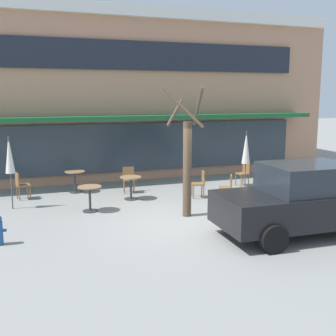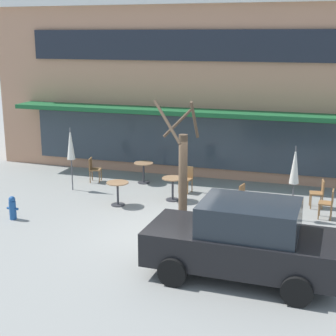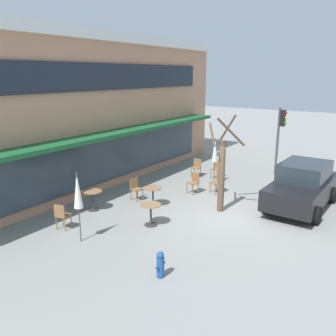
{
  "view_description": "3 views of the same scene",
  "coord_description": "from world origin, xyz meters",
  "px_view_note": "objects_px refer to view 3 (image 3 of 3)",
  "views": [
    {
      "loc": [
        -4.07,
        -10.15,
        3.42
      ],
      "look_at": [
        0.33,
        2.26,
        1.11
      ],
      "focal_mm": 45.0,
      "sensor_mm": 36.0,
      "label": 1
    },
    {
      "loc": [
        3.94,
        -12.37,
        5.24
      ],
      "look_at": [
        -0.67,
        2.37,
        1.24
      ],
      "focal_mm": 55.0,
      "sensor_mm": 36.0,
      "label": 2
    },
    {
      "loc": [
        -11.21,
        -4.78,
        5.01
      ],
      "look_at": [
        0.59,
        3.15,
        1.23
      ],
      "focal_mm": 38.0,
      "sensor_mm": 36.0,
      "label": 3
    }
  ],
  "objects_px": {
    "patio_umbrella_green_folded": "(78,191)",
    "parked_sedan": "(302,186)",
    "cafe_chair_2": "(62,214)",
    "cafe_chair_3": "(217,181)",
    "patio_umbrella_cream_folded": "(215,150)",
    "cafe_chair_4": "(197,166)",
    "traffic_light_pole": "(280,130)",
    "cafe_table_by_tree": "(151,211)",
    "cafe_chair_1": "(135,187)",
    "cafe_chair_0": "(216,168)",
    "fire_hydrant": "(160,264)",
    "cafe_table_streetside": "(93,197)",
    "cafe_table_near_wall": "(153,194)",
    "cafe_chair_5": "(194,181)",
    "street_tree": "(222,171)"
  },
  "relations": [
    {
      "from": "cafe_table_near_wall",
      "to": "fire_hydrant",
      "type": "relative_size",
      "value": 1.08
    },
    {
      "from": "cafe_chair_3",
      "to": "traffic_light_pole",
      "type": "relative_size",
      "value": 0.26
    },
    {
      "from": "parked_sedan",
      "to": "traffic_light_pole",
      "type": "bearing_deg",
      "value": 28.3
    },
    {
      "from": "cafe_chair_5",
      "to": "cafe_chair_0",
      "type": "bearing_deg",
      "value": 4.85
    },
    {
      "from": "cafe_table_near_wall",
      "to": "patio_umbrella_cream_folded",
      "type": "bearing_deg",
      "value": -10.2
    },
    {
      "from": "cafe_chair_5",
      "to": "parked_sedan",
      "type": "xyz_separation_m",
      "value": [
        0.85,
        -4.28,
        0.35
      ]
    },
    {
      "from": "cafe_chair_4",
      "to": "patio_umbrella_green_folded",
      "type": "bearing_deg",
      "value": -176.1
    },
    {
      "from": "fire_hydrant",
      "to": "cafe_chair_4",
      "type": "bearing_deg",
      "value": 23.83
    },
    {
      "from": "cafe_chair_1",
      "to": "street_tree",
      "type": "xyz_separation_m",
      "value": [
        0.82,
        -3.43,
        1.04
      ]
    },
    {
      "from": "patio_umbrella_cream_folded",
      "to": "cafe_chair_5",
      "type": "relative_size",
      "value": 2.47
    },
    {
      "from": "patio_umbrella_cream_folded",
      "to": "cafe_chair_4",
      "type": "bearing_deg",
      "value": 61.81
    },
    {
      "from": "cafe_table_by_tree",
      "to": "street_tree",
      "type": "relative_size",
      "value": 0.21
    },
    {
      "from": "cafe_chair_0",
      "to": "cafe_chair_3",
      "type": "bearing_deg",
      "value": -152.5
    },
    {
      "from": "patio_umbrella_green_folded",
      "to": "patio_umbrella_cream_folded",
      "type": "bearing_deg",
      "value": -5.81
    },
    {
      "from": "cafe_table_by_tree",
      "to": "cafe_chair_1",
      "type": "distance_m",
      "value": 2.65
    },
    {
      "from": "cafe_chair_3",
      "to": "parked_sedan",
      "type": "bearing_deg",
      "value": -85.91
    },
    {
      "from": "cafe_chair_2",
      "to": "patio_umbrella_cream_folded",
      "type": "bearing_deg",
      "value": -14.76
    },
    {
      "from": "fire_hydrant",
      "to": "traffic_light_pole",
      "type": "bearing_deg",
      "value": 2.59
    },
    {
      "from": "cafe_table_by_tree",
      "to": "cafe_chair_5",
      "type": "distance_m",
      "value": 3.78
    },
    {
      "from": "cafe_chair_2",
      "to": "cafe_chair_3",
      "type": "height_order",
      "value": "same"
    },
    {
      "from": "cafe_chair_1",
      "to": "cafe_table_near_wall",
      "type": "bearing_deg",
      "value": -100.35
    },
    {
      "from": "cafe_table_near_wall",
      "to": "cafe_chair_0",
      "type": "distance_m",
      "value": 4.87
    },
    {
      "from": "cafe_chair_2",
      "to": "cafe_table_streetside",
      "type": "bearing_deg",
      "value": 12.72
    },
    {
      "from": "cafe_chair_3",
      "to": "parked_sedan",
      "type": "height_order",
      "value": "parked_sedan"
    },
    {
      "from": "cafe_chair_0",
      "to": "cafe_chair_2",
      "type": "xyz_separation_m",
      "value": [
        -8.27,
        1.54,
        0.0
      ]
    },
    {
      "from": "patio_umbrella_green_folded",
      "to": "traffic_light_pole",
      "type": "height_order",
      "value": "traffic_light_pole"
    },
    {
      "from": "cafe_chair_2",
      "to": "fire_hydrant",
      "type": "bearing_deg",
      "value": -96.99
    },
    {
      "from": "patio_umbrella_green_folded",
      "to": "traffic_light_pole",
      "type": "xyz_separation_m",
      "value": [
        10.84,
        -2.69,
        0.67
      ]
    },
    {
      "from": "street_tree",
      "to": "cafe_chair_4",
      "type": "bearing_deg",
      "value": 40.46
    },
    {
      "from": "cafe_table_near_wall",
      "to": "street_tree",
      "type": "bearing_deg",
      "value": -67.36
    },
    {
      "from": "cafe_table_near_wall",
      "to": "cafe_chair_0",
      "type": "xyz_separation_m",
      "value": [
        4.86,
        -0.32,
        0.01
      ]
    },
    {
      "from": "cafe_chair_1",
      "to": "cafe_chair_2",
      "type": "height_order",
      "value": "same"
    },
    {
      "from": "cafe_table_by_tree",
      "to": "cafe_chair_4",
      "type": "xyz_separation_m",
      "value": [
        6.08,
        1.65,
        0.01
      ]
    },
    {
      "from": "patio_umbrella_green_folded",
      "to": "cafe_chair_5",
      "type": "bearing_deg",
      "value": -5.88
    },
    {
      "from": "cafe_table_by_tree",
      "to": "street_tree",
      "type": "distance_m",
      "value": 3.06
    },
    {
      "from": "cafe_chair_5",
      "to": "street_tree",
      "type": "distance_m",
      "value": 2.47
    },
    {
      "from": "cafe_chair_2",
      "to": "cafe_chair_4",
      "type": "xyz_separation_m",
      "value": [
        7.98,
        -0.59,
        0.0
      ]
    },
    {
      "from": "patio_umbrella_cream_folded",
      "to": "cafe_chair_3",
      "type": "relative_size",
      "value": 2.47
    },
    {
      "from": "patio_umbrella_green_folded",
      "to": "cafe_table_streetside",
      "type": "bearing_deg",
      "value": 36.9
    },
    {
      "from": "cafe_table_near_wall",
      "to": "cafe_table_streetside",
      "type": "xyz_separation_m",
      "value": [
        -1.6,
        1.63,
        0.0
      ]
    },
    {
      "from": "patio_umbrella_green_folded",
      "to": "cafe_chair_2",
      "type": "bearing_deg",
      "value": 77.11
    },
    {
      "from": "patio_umbrella_green_folded",
      "to": "parked_sedan",
      "type": "relative_size",
      "value": 0.52
    },
    {
      "from": "cafe_chair_2",
      "to": "parked_sedan",
      "type": "bearing_deg",
      "value": -42.88
    },
    {
      "from": "cafe_chair_4",
      "to": "fire_hydrant",
      "type": "height_order",
      "value": "cafe_chair_4"
    },
    {
      "from": "cafe_table_streetside",
      "to": "cafe_table_by_tree",
      "type": "height_order",
      "value": "same"
    },
    {
      "from": "patio_umbrella_green_folded",
      "to": "cafe_chair_4",
      "type": "xyz_separation_m",
      "value": [
        8.24,
        0.56,
        -1.1
      ]
    },
    {
      "from": "cafe_chair_3",
      "to": "cafe_chair_5",
      "type": "distance_m",
      "value": 1.02
    },
    {
      "from": "cafe_table_near_wall",
      "to": "cafe_chair_4",
      "type": "relative_size",
      "value": 0.85
    },
    {
      "from": "traffic_light_pole",
      "to": "cafe_table_near_wall",
      "type": "bearing_deg",
      "value": 159.91
    },
    {
      "from": "cafe_table_streetside",
      "to": "cafe_chair_5",
      "type": "height_order",
      "value": "cafe_chair_5"
    }
  ]
}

